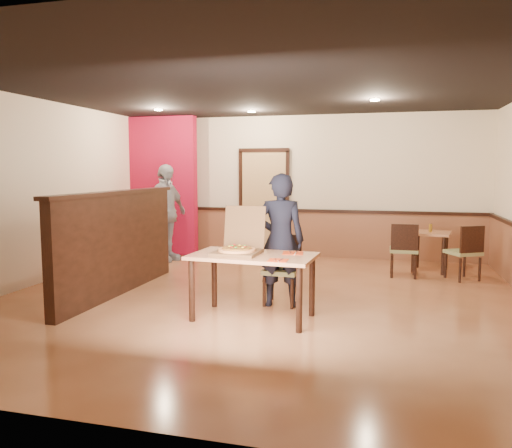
{
  "coord_description": "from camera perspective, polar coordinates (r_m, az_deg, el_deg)",
  "views": [
    {
      "loc": [
        1.62,
        -6.36,
        1.74
      ],
      "look_at": [
        -0.06,
        0.0,
        1.02
      ],
      "focal_mm": 35.0,
      "sensor_mm": 36.0,
      "label": 1
    }
  ],
  "objects": [
    {
      "name": "floor",
      "position": [
        6.79,
        0.48,
        -8.57
      ],
      "size": [
        7.0,
        7.0,
        0.0
      ],
      "primitive_type": "plane",
      "color": "#C77A4D",
      "rests_on": "ground"
    },
    {
      "name": "ceiling",
      "position": [
        6.65,
        0.5,
        15.45
      ],
      "size": [
        7.0,
        7.0,
        0.0
      ],
      "primitive_type": "plane",
      "rotation": [
        3.14,
        0.0,
        0.0
      ],
      "color": "black",
      "rests_on": "wall_back"
    },
    {
      "name": "wall_back",
      "position": [
        10.0,
        5.45,
        4.3
      ],
      "size": [
        7.0,
        0.0,
        7.0
      ],
      "primitive_type": "plane",
      "rotation": [
        1.57,
        0.0,
        0.0
      ],
      "color": "#F4E2BF",
      "rests_on": "floor"
    },
    {
      "name": "wall_left",
      "position": [
        8.17,
        -24.08,
        3.35
      ],
      "size": [
        0.0,
        7.0,
        7.0
      ],
      "primitive_type": "plane",
      "rotation": [
        1.57,
        0.0,
        1.57
      ],
      "color": "#F4E2BF",
      "rests_on": "floor"
    },
    {
      "name": "wainscot_back",
      "position": [
        10.05,
        5.36,
        -1.12
      ],
      "size": [
        7.0,
        0.04,
        0.9
      ],
      "primitive_type": "cube",
      "color": "brown",
      "rests_on": "floor"
    },
    {
      "name": "chair_rail_back",
      "position": [
        9.98,
        5.37,
        1.54
      ],
      "size": [
        7.0,
        0.06,
        0.06
      ],
      "primitive_type": "cube",
      "color": "black",
      "rests_on": "wall_back"
    },
    {
      "name": "back_door",
      "position": [
        10.14,
        0.92,
        2.38
      ],
      "size": [
        0.9,
        0.06,
        2.1
      ],
      "primitive_type": "cube",
      "color": "#DBAF70",
      "rests_on": "wall_back"
    },
    {
      "name": "booth_partition",
      "position": [
        7.22,
        -15.51,
        -1.95
      ],
      "size": [
        0.2,
        3.1,
        1.44
      ],
      "color": "black",
      "rests_on": "floor"
    },
    {
      "name": "red_accent_panel",
      "position": [
        10.4,
        -11.03,
        4.29
      ],
      "size": [
        1.6,
        0.2,
        2.78
      ],
      "primitive_type": "cube",
      "color": "maroon",
      "rests_on": "floor"
    },
    {
      "name": "spot_a",
      "position": [
        9.11,
        -11.09,
        12.72
      ],
      "size": [
        0.14,
        0.14,
        0.02
      ],
      "primitive_type": "cylinder",
      "color": "#FFEDB2",
      "rests_on": "ceiling"
    },
    {
      "name": "spot_b",
      "position": [
        9.24,
        -0.52,
        12.74
      ],
      "size": [
        0.14,
        0.14,
        0.02
      ],
      "primitive_type": "cylinder",
      "color": "#FFEDB2",
      "rests_on": "ceiling"
    },
    {
      "name": "spot_c",
      "position": [
        7.93,
        13.44,
        13.64
      ],
      "size": [
        0.14,
        0.14,
        0.02
      ],
      "primitive_type": "cylinder",
      "color": "#FFEDB2",
      "rests_on": "ceiling"
    },
    {
      "name": "main_table",
      "position": [
        5.79,
        -0.34,
        -4.56
      ],
      "size": [
        1.47,
        0.9,
        0.76
      ],
      "rotation": [
        0.0,
        0.0,
        -0.07
      ],
      "color": "tan",
      "rests_on": "floor"
    },
    {
      "name": "diner_chair",
      "position": [
        6.51,
        3.12,
        -4.85
      ],
      "size": [
        0.46,
        0.46,
        0.89
      ],
      "rotation": [
        0.0,
        0.0,
        -0.06
      ],
      "color": "olive",
      "rests_on": "floor"
    },
    {
      "name": "side_chair_left",
      "position": [
        8.38,
        16.55,
        -2.63
      ],
      "size": [
        0.44,
        0.44,
        0.88
      ],
      "rotation": [
        0.0,
        0.0,
        3.14
      ],
      "color": "olive",
      "rests_on": "floor"
    },
    {
      "name": "side_chair_right",
      "position": [
        8.47,
        22.86,
        -2.78
      ],
      "size": [
        0.59,
        0.59,
        0.88
      ],
      "rotation": [
        0.0,
        0.0,
        3.67
      ],
      "color": "olive",
      "rests_on": "floor"
    },
    {
      "name": "side_table",
      "position": [
        9.01,
        19.3,
        -1.92
      ],
      "size": [
        0.74,
        0.74,
        0.68
      ],
      "rotation": [
        0.0,
        0.0,
        -0.18
      ],
      "color": "tan",
      "rests_on": "floor"
    },
    {
      "name": "diner",
      "position": [
        6.31,
        2.79,
        -1.88
      ],
      "size": [
        0.68,
        0.51,
        1.69
      ],
      "primitive_type": "imported",
      "rotation": [
        0.0,
        0.0,
        3.31
      ],
      "color": "black",
      "rests_on": "floor"
    },
    {
      "name": "passerby",
      "position": [
        9.58,
        -10.33,
        1.26
      ],
      "size": [
        0.74,
        1.16,
        1.84
      ],
      "primitive_type": "imported",
      "rotation": [
        0.0,
        0.0,
        1.27
      ],
      "color": "#97969E",
      "rests_on": "floor"
    },
    {
      "name": "pizza_box",
      "position": [
        5.83,
        -2.02,
        -2.72
      ],
      "size": [
        0.52,
        0.61,
        0.54
      ],
      "rotation": [
        0.0,
        0.0,
        -0.03
      ],
      "color": "brown",
      "rests_on": "main_table"
    },
    {
      "name": "pizza",
      "position": [
        5.78,
        -2.2,
        -2.97
      ],
      "size": [
        0.55,
        0.55,
        0.03
      ],
      "primitive_type": "cylinder",
      "rotation": [
        0.0,
        0.0,
        -0.33
      ],
      "color": "#EB9655",
      "rests_on": "pizza_box"
    },
    {
      "name": "napkin_near",
      "position": [
        5.4,
        2.52,
        -4.16
      ],
      "size": [
        0.21,
        0.21,
        0.01
      ],
      "rotation": [
        0.0,
        0.0,
        0.03
      ],
      "color": "red",
      "rests_on": "main_table"
    },
    {
      "name": "napkin_far",
      "position": [
        5.86,
        4.24,
        -3.33
      ],
      "size": [
        0.27,
        0.27,
        0.01
      ],
      "rotation": [
        0.0,
        0.0,
        0.14
      ],
      "color": "red",
      "rests_on": "main_table"
    },
    {
      "name": "condiment",
      "position": [
        8.95,
        19.31,
        -0.43
      ],
      "size": [
        0.06,
        0.06,
        0.14
      ],
      "primitive_type": "cylinder",
      "color": "olive",
      "rests_on": "side_table"
    }
  ]
}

